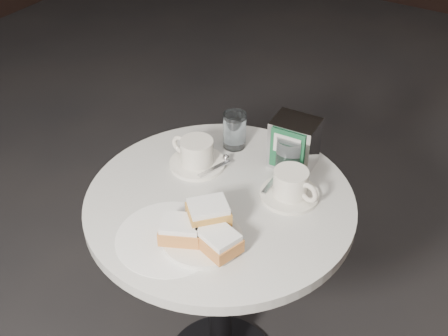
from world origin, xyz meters
TOP-DOWN VIEW (x-y plane):
  - cafe_table at (0.00, 0.00)m, footprint 0.70×0.70m
  - sugar_spill at (-0.02, -0.19)m, footprint 0.29×0.29m
  - beignet_plate at (0.05, -0.15)m, footprint 0.22×0.21m
  - coffee_cup_left at (-0.13, 0.09)m, footprint 0.17×0.16m
  - coffee_cup_right at (0.15, 0.10)m, footprint 0.18×0.18m
  - water_glass_left at (-0.09, 0.22)m, footprint 0.08×0.08m
  - water_glass_right at (0.10, 0.18)m, footprint 0.09×0.09m
  - napkin_dispenser at (0.09, 0.23)m, footprint 0.13×0.11m

SIDE VIEW (x-z plane):
  - cafe_table at x=0.00m, z-range 0.17..0.92m
  - sugar_spill at x=-0.02m, z-range 0.74..0.75m
  - beignet_plate at x=0.05m, z-range 0.73..0.83m
  - coffee_cup_right at x=0.15m, z-range 0.74..0.82m
  - coffee_cup_left at x=-0.13m, z-range 0.74..0.82m
  - water_glass_left at x=-0.09m, z-range 0.74..0.85m
  - water_glass_right at x=0.10m, z-range 0.74..0.86m
  - napkin_dispenser at x=0.09m, z-range 0.75..0.89m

